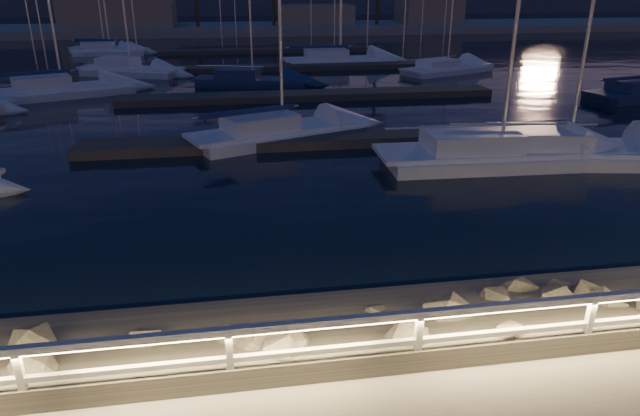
# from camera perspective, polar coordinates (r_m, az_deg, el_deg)

# --- Properties ---
(ground) EXTENTS (400.00, 400.00, 0.00)m
(ground) POSITION_cam_1_polar(r_m,az_deg,el_deg) (10.58, 20.23, -13.56)
(ground) COLOR #9A958B
(ground) RESTS_ON ground
(harbor_water) EXTENTS (400.00, 440.00, 0.60)m
(harbor_water) POSITION_cam_1_polar(r_m,az_deg,el_deg) (39.48, -2.18, 11.72)
(harbor_water) COLOR black
(harbor_water) RESTS_ON ground
(guard_rail) EXTENTS (44.11, 0.12, 1.06)m
(guard_rail) POSITION_cam_1_polar(r_m,az_deg,el_deg) (10.14, 20.46, -10.03)
(guard_rail) COLOR white
(guard_rail) RESTS_ON ground
(riprap) EXTENTS (31.85, 2.58, 1.23)m
(riprap) POSITION_cam_1_polar(r_m,az_deg,el_deg) (10.73, -4.01, -12.85)
(riprap) COLOR slate
(riprap) RESTS_ON ground
(floating_docks) EXTENTS (22.00, 36.00, 0.40)m
(floating_docks) POSITION_cam_1_polar(r_m,az_deg,el_deg) (40.65, -2.42, 12.82)
(floating_docks) COLOR #514B43
(floating_docks) RESTS_ON ground
(far_shore) EXTENTS (160.00, 14.00, 5.20)m
(far_shore) POSITION_cam_1_polar(r_m,az_deg,el_deg) (81.75, -6.25, 17.68)
(far_shore) COLOR #9A958B
(far_shore) RESTS_ON ground
(sailboat_c) EXTENTS (9.50, 3.21, 15.92)m
(sailboat_c) POSITION_cam_1_polar(r_m,az_deg,el_deg) (22.60, 17.00, 5.36)
(sailboat_c) COLOR white
(sailboat_c) RESTS_ON ground
(sailboat_d) EXTENTS (9.95, 4.61, 16.24)m
(sailboat_d) POSITION_cam_1_polar(r_m,az_deg,el_deg) (23.92, 23.00, 5.40)
(sailboat_d) COLOR white
(sailboat_d) RESTS_ON ground
(sailboat_f) EXTENTS (8.51, 5.17, 14.08)m
(sailboat_f) POSITION_cam_1_polar(r_m,az_deg,el_deg) (24.98, -4.23, 7.72)
(sailboat_f) COLOR white
(sailboat_f) RESTS_ON ground
(sailboat_g) EXTENTS (8.07, 4.33, 13.20)m
(sailboat_g) POSITION_cam_1_polar(r_m,az_deg,el_deg) (38.91, -7.05, 12.60)
(sailboat_g) COLOR navy
(sailboat_g) RESTS_ON ground
(sailboat_i) EXTENTS (7.95, 4.99, 13.25)m
(sailboat_i) POSITION_cam_1_polar(r_m,az_deg,el_deg) (45.46, -18.61, 13.03)
(sailboat_i) COLOR white
(sailboat_i) RESTS_ON ground
(sailboat_j) EXTENTS (8.85, 5.49, 14.66)m
(sailboat_j) POSITION_cam_1_polar(r_m,az_deg,el_deg) (38.26, -24.67, 10.76)
(sailboat_j) COLOR white
(sailboat_j) RESTS_ON ground
(sailboat_k) EXTENTS (9.54, 3.18, 16.00)m
(sailboat_k) POSITION_cam_1_polar(r_m,az_deg,el_deg) (48.62, 1.76, 14.62)
(sailboat_k) COLOR white
(sailboat_k) RESTS_ON ground
(sailboat_l) EXTENTS (8.14, 5.26, 13.44)m
(sailboat_l) POSITION_cam_1_polar(r_m,az_deg,el_deg) (45.32, 12.43, 13.53)
(sailboat_l) COLOR white
(sailboat_l) RESTS_ON ground
(sailboat_m) EXTENTS (7.07, 2.48, 11.92)m
(sailboat_m) POSITION_cam_1_polar(r_m,az_deg,el_deg) (59.17, -20.42, 14.56)
(sailboat_m) COLOR white
(sailboat_m) RESTS_ON ground
(sailboat_n) EXTENTS (6.95, 3.92, 11.43)m
(sailboat_n) POSITION_cam_1_polar(r_m,az_deg,el_deg) (61.42, -20.87, 14.69)
(sailboat_n) COLOR white
(sailboat_n) RESTS_ON ground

